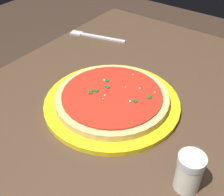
% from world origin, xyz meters
% --- Properties ---
extents(restaurant_table, '(1.06, 0.70, 0.75)m').
position_xyz_m(restaurant_table, '(0.00, 0.00, 0.60)').
color(restaurant_table, black).
rests_on(restaurant_table, ground_plane).
extents(serving_plate, '(0.31, 0.31, 0.01)m').
position_xyz_m(serving_plate, '(0.05, 0.01, 0.76)').
color(serving_plate, yellow).
rests_on(serving_plate, restaurant_table).
extents(pizza, '(0.26, 0.26, 0.02)m').
position_xyz_m(pizza, '(0.05, 0.01, 0.77)').
color(pizza, '#DBB26B').
rests_on(pizza, serving_plate).
extents(fork, '(0.06, 0.18, 0.00)m').
position_xyz_m(fork, '(0.30, 0.26, 0.75)').
color(fork, silver).
rests_on(fork, restaurant_table).
extents(parmesan_shaker, '(0.05, 0.05, 0.07)m').
position_xyz_m(parmesan_shaker, '(-0.05, -0.22, 0.79)').
color(parmesan_shaker, silver).
rests_on(parmesan_shaker, restaurant_table).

